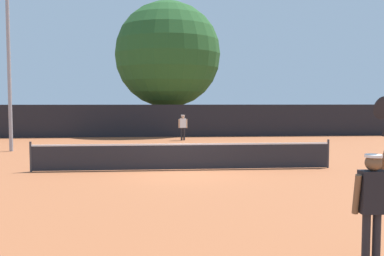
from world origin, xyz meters
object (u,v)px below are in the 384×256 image
object	(u,v)px
parked_car_near	(70,121)
parked_car_mid	(197,122)
player_receiving	(183,125)
tennis_ball	(252,161)
player_serving	(373,193)
light_pole	(8,47)
parked_car_far	(280,121)
large_tree	(168,55)

from	to	relation	value
parked_car_near	parked_car_mid	xyz separation A→B (m)	(10.93, -1.74, 0.00)
player_receiving	parked_car_near	xyz separation A→B (m)	(-9.23, 10.32, -0.22)
player_receiving	parked_car_near	world-z (taller)	parked_car_near
tennis_ball	player_serving	bearing A→B (deg)	-93.60
player_serving	parked_car_mid	distance (m)	29.25
player_serving	player_receiving	world-z (taller)	player_serving
parked_car_near	light_pole	bearing A→B (deg)	-88.67
tennis_ball	parked_car_far	size ratio (longest dim) A/B	0.02
tennis_ball	large_tree	size ratio (longest dim) A/B	0.01
parked_car_far	tennis_ball	bearing A→B (deg)	-110.46
player_serving	parked_car_near	size ratio (longest dim) A/B	0.61
parked_car_near	parked_car_mid	bearing A→B (deg)	-8.90
player_serving	large_tree	bearing A→B (deg)	95.10
player_serving	parked_car_mid	world-z (taller)	player_serving
player_receiving	light_pole	bearing A→B (deg)	29.96
player_receiving	tennis_ball	xyz separation A→B (m)	(2.28, -9.77, -0.96)
parked_car_near	tennis_ball	bearing A→B (deg)	-60.04
parked_car_near	parked_car_mid	world-z (taller)	same
tennis_ball	large_tree	bearing A→B (deg)	100.92
player_receiving	light_pole	world-z (taller)	light_pole
player_receiving	parked_car_far	xyz separation A→B (m)	(8.91, 8.53, -0.22)
parked_car_mid	parked_car_near	bearing A→B (deg)	165.13
player_serving	light_pole	world-z (taller)	light_pole
large_tree	parked_car_far	xyz separation A→B (m)	(9.71, 2.30, -5.35)
tennis_ball	light_pole	distance (m)	13.17
player_receiving	parked_car_mid	world-z (taller)	parked_car_mid
large_tree	parked_car_far	world-z (taller)	large_tree
player_receiving	large_tree	xyz separation A→B (m)	(-0.81, 6.23, 5.13)
player_serving	tennis_ball	distance (m)	10.97
light_pole	parked_car_near	distance (m)	16.08
parked_car_far	parked_car_near	bearing A→B (deg)	173.81
tennis_ball	parked_car_far	bearing A→B (deg)	70.10
parked_car_near	parked_car_far	bearing A→B (deg)	-5.47
tennis_ball	parked_car_mid	world-z (taller)	parked_car_mid
player_receiving	parked_car_mid	bearing A→B (deg)	-101.23
player_serving	parked_car_far	xyz separation A→B (m)	(7.31, 29.20, -0.36)
tennis_ball	parked_car_near	world-z (taller)	parked_car_near
large_tree	parked_car_near	xyz separation A→B (m)	(-8.42, 4.09, -5.35)
light_pole	parked_car_near	world-z (taller)	light_pole
player_serving	player_receiving	distance (m)	20.73
player_receiving	large_tree	bearing A→B (deg)	-82.63
parked_car_mid	parked_car_far	xyz separation A→B (m)	(7.20, -0.05, 0.00)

